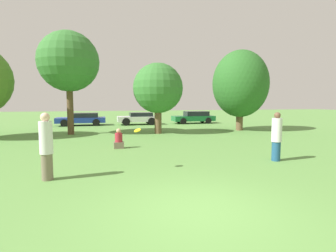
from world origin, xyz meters
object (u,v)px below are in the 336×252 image
parked_car_blue (82,119)px  parked_car_green (194,117)px  tree_2 (158,89)px  tree_3 (240,84)px  frisbee (137,130)px  tree_1 (69,62)px  bystander_sitting (119,140)px  person_thrower (46,146)px  person_catcher (277,137)px  parked_car_white (139,118)px

parked_car_blue → parked_car_green: (11.02, -0.29, 0.01)m
tree_2 → tree_3: 6.62m
frisbee → tree_1: (-3.15, 10.53, 3.55)m
tree_1 → parked_car_blue: bearing=87.8°
tree_3 → parked_car_green: bearing=99.4°
tree_3 → parked_car_green: 7.79m
bystander_sitting → parked_car_blue: parked_car_blue is taller
person_thrower → frisbee: size_ratio=8.23×
frisbee → tree_2: bearing=74.1°
person_catcher → tree_2: (-2.53, 9.46, 2.21)m
bystander_sitting → tree_3: bearing=30.9°
tree_2 → parked_car_green: 9.67m
bystander_sitting → tree_2: 6.70m
person_thrower → tree_3: bearing=37.4°
bystander_sitting → person_thrower: bearing=-116.1°
person_catcher → parked_car_blue: 19.18m
person_thrower → tree_1: size_ratio=0.28×
frisbee → bystander_sitting: frisbee is taller
frisbee → tree_1: 11.55m
person_thrower → person_catcher: 7.91m
person_thrower → parked_car_blue: 17.90m
person_catcher → tree_2: tree_2 is taller
person_thrower → tree_2: (5.36, 9.99, 2.16)m
parked_car_blue → parked_car_green: parked_car_green is taller
tree_2 → parked_car_white: (-0.34, 7.51, -2.49)m
person_catcher → frisbee: person_catcher is taller
tree_1 → tree_3: (12.46, -0.45, -1.28)m
bystander_sitting → tree_3: tree_3 is taller
person_catcher → frisbee: bearing=-2.5°
parked_car_white → tree_1: bearing=49.8°
bystander_sitting → tree_2: tree_2 is taller
person_catcher → tree_3: tree_3 is taller
tree_3 → tree_1: bearing=177.9°
person_thrower → frisbee: (2.64, 0.41, 0.33)m
tree_3 → parked_car_blue: (-12.19, 7.41, -2.95)m
tree_3 → frisbee: bearing=-132.7°
tree_2 → tree_3: size_ratio=0.79×
person_thrower → frisbee: bearing=5.0°
frisbee → person_catcher: bearing=1.3°
parked_car_white → parked_car_green: 5.76m
person_catcher → tree_2: 10.04m
tree_2 → parked_car_white: tree_2 is taller
tree_2 → parked_car_blue: size_ratio=1.10×
tree_1 → bystander_sitting: bearing=-65.7°
frisbee → parked_car_green: (8.14, 17.19, -0.67)m
tree_3 → parked_car_blue: tree_3 is taller
person_thrower → tree_1: (-0.51, 10.94, 3.89)m
frisbee → parked_car_white: frisbee is taller
tree_3 → parked_car_blue: bearing=148.7°
parked_car_white → parked_car_green: parked_car_green is taller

